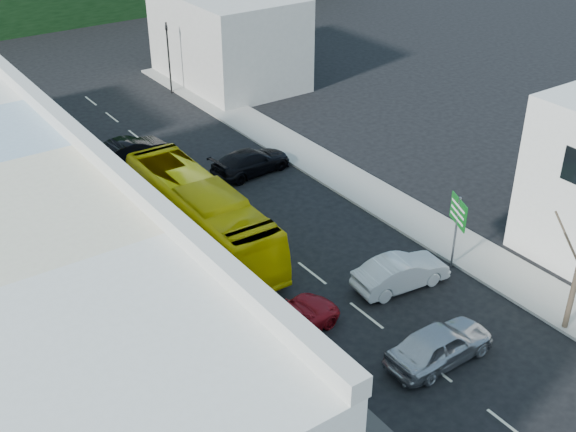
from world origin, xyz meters
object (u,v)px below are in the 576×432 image
object	(u,v)px
car_silver	(440,347)
car_red	(292,317)
bus	(201,216)
pedestrian_left	(206,329)
car_white	(401,273)
direction_sign	(456,233)
traffic_signal	(169,58)

from	to	relation	value
car_silver	car_red	distance (m)	6.14
bus	pedestrian_left	world-z (taller)	bus
car_silver	car_white	bearing A→B (deg)	-25.97
bus	car_white	xyz separation A→B (m)	(5.66, -8.59, -0.85)
bus	pedestrian_left	size ratio (longest dim) A/B	6.82
pedestrian_left	direction_sign	distance (m)	12.78
bus	traffic_signal	xyz separation A→B (m)	(8.75, 20.65, 1.18)
traffic_signal	car_white	bearing A→B (deg)	98.29
bus	car_white	distance (m)	10.32
car_white	pedestrian_left	distance (m)	9.61
car_red	traffic_signal	size ratio (longest dim) A/B	0.84
bus	direction_sign	world-z (taller)	direction_sign
car_silver	pedestrian_left	bearing A→B (deg)	50.26
car_silver	car_white	size ratio (longest dim) A/B	1.00
car_white	traffic_signal	size ratio (longest dim) A/B	0.80
traffic_signal	bus	bearing A→B (deg)	81.35
bus	pedestrian_left	xyz separation A→B (m)	(-3.85, -7.32, -0.55)
direction_sign	traffic_signal	xyz separation A→B (m)	(-0.05, 29.47, 0.83)
car_red	direction_sign	world-z (taller)	direction_sign
car_silver	direction_sign	xyz separation A→B (m)	(5.40, 4.47, 1.20)
car_red	pedestrian_left	bearing A→B (deg)	68.23
bus	pedestrian_left	bearing A→B (deg)	-116.46
pedestrian_left	direction_sign	size ratio (longest dim) A/B	0.45
car_white	pedestrian_left	bearing A→B (deg)	88.73
car_silver	pedestrian_left	distance (m)	9.40
car_silver	traffic_signal	world-z (taller)	traffic_signal
car_red	pedestrian_left	size ratio (longest dim) A/B	2.71
car_white	car_red	xyz separation A→B (m)	(-5.98, 0.19, 0.00)
car_red	pedestrian_left	distance (m)	3.71
car_white	bus	bearing A→B (deg)	39.71
car_silver	direction_sign	size ratio (longest dim) A/B	1.16
bus	direction_sign	distance (m)	12.46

